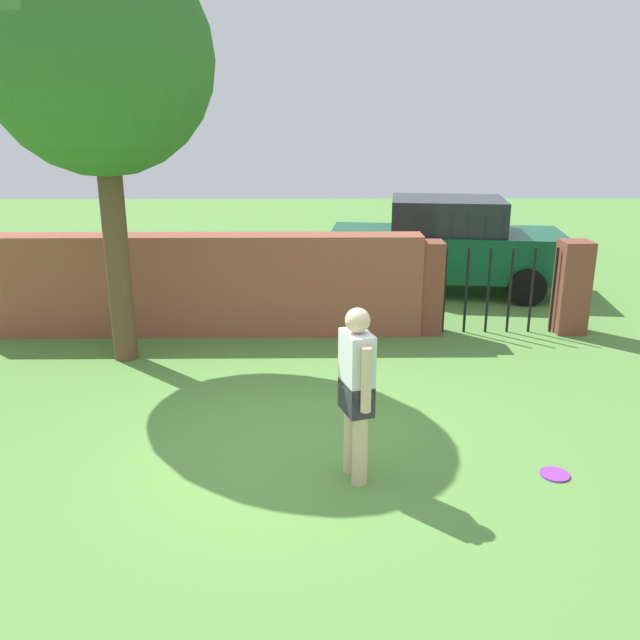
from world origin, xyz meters
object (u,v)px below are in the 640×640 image
(tree, at_px, (99,61))
(person, at_px, (356,387))
(frisbee_purple, at_px, (555,474))
(car, at_px, (446,245))

(tree, xyz_separation_m, person, (2.93, -3.14, -2.89))
(tree, distance_m, person, 5.18)
(person, bearing_deg, frisbee_purple, 72.91)
(tree, height_order, frisbee_purple, tree)
(car, height_order, frisbee_purple, car)
(frisbee_purple, bearing_deg, person, -179.97)
(tree, distance_m, car, 6.80)
(tree, bearing_deg, car, 35.25)
(tree, height_order, car, tree)
(tree, distance_m, frisbee_purple, 6.85)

